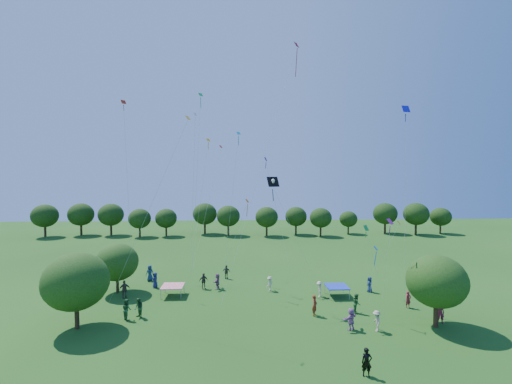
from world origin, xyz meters
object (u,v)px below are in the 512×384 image
object	(u,v)px
near_tree_west	(76,281)
near_tree_east	(437,281)
man_in_black	(367,362)
red_high_kite	(283,93)
tent_blue	(337,287)
tent_red_stripe	(173,286)
near_tree_north	(117,262)
pirate_kite	(274,184)

from	to	relation	value
near_tree_west	near_tree_east	world-z (taller)	near_tree_west
near_tree_east	man_in_black	xyz separation A→B (m)	(-8.29, -6.57, -2.92)
red_high_kite	near_tree_west	bearing A→B (deg)	-156.23
near_tree_west	near_tree_east	size ratio (longest dim) A/B	1.04
tent_blue	tent_red_stripe	bearing A→B (deg)	176.55
man_in_black	tent_red_stripe	bearing A→B (deg)	141.16
near_tree_west	near_tree_north	distance (m)	8.63
tent_red_stripe	red_high_kite	size ratio (longest dim) A/B	0.09
near_tree_east	man_in_black	size ratio (longest dim) A/B	3.37
near_tree_west	tent_blue	distance (m)	24.25
near_tree_west	tent_blue	xyz separation A→B (m)	(23.25, 6.27, -2.86)
man_in_black	red_high_kite	world-z (taller)	red_high_kite
pirate_kite	near_tree_west	bearing A→B (deg)	-163.11
pirate_kite	tent_blue	bearing A→B (deg)	10.44
near_tree_west	red_high_kite	size ratio (longest dim) A/B	0.24
pirate_kite	red_high_kite	world-z (taller)	red_high_kite
red_high_kite	pirate_kite	bearing A→B (deg)	-114.13
near_tree_north	tent_red_stripe	distance (m)	6.61
near_tree_west	red_high_kite	xyz separation A→B (m)	(17.86, 7.87, 17.17)
pirate_kite	red_high_kite	distance (m)	9.89
tent_red_stripe	man_in_black	distance (m)	21.04
tent_red_stripe	tent_blue	xyz separation A→B (m)	(16.93, -1.02, 0.00)
near_tree_east	pirate_kite	world-z (taller)	pirate_kite
near_tree_west	pirate_kite	world-z (taller)	pirate_kite
red_high_kite	tent_blue	bearing A→B (deg)	-16.57
near_tree_west	tent_blue	bearing A→B (deg)	15.08
near_tree_west	man_in_black	bearing A→B (deg)	-20.13
near_tree_north	tent_blue	distance (m)	23.23
tent_red_stripe	near_tree_north	bearing A→B (deg)	167.77
tent_red_stripe	man_in_black	xyz separation A→B (m)	(14.75, -15.01, -0.15)
near_tree_north	near_tree_east	xyz separation A→B (m)	(29.10, -9.76, 0.51)
near_tree_east	tent_blue	distance (m)	10.00
near_tree_north	tent_red_stripe	bearing A→B (deg)	-12.23
near_tree_north	red_high_kite	distance (m)	25.03
man_in_black	tent_blue	bearing A→B (deg)	87.80
near_tree_north	tent_blue	xyz separation A→B (m)	(23.00, -2.34, -2.26)
near_tree_north	tent_red_stripe	size ratio (longest dim) A/B	2.40
tent_blue	pirate_kite	world-z (taller)	pirate_kite
near_tree_east	man_in_black	world-z (taller)	near_tree_east
near_tree_west	red_high_kite	world-z (taller)	red_high_kite
near_tree_west	near_tree_east	distance (m)	29.38
near_tree_north	near_tree_east	bearing A→B (deg)	-18.53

